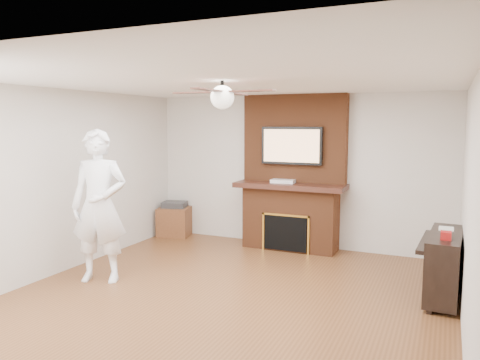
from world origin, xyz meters
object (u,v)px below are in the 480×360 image
at_px(fireplace, 292,188).
at_px(side_table, 175,220).
at_px(piano, 444,264).
at_px(person, 99,206).

bearing_deg(fireplace, side_table, -178.25).
height_order(side_table, piano, piano).
bearing_deg(person, piano, -4.53).
distance_m(person, side_table, 2.63).
bearing_deg(person, fireplace, 35.55).
height_order(fireplace, person, fireplace).
xyz_separation_m(person, piano, (4.07, 1.13, -0.57)).
distance_m(person, piano, 4.26).
relative_size(fireplace, piano, 2.08).
bearing_deg(side_table, person, -94.33).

